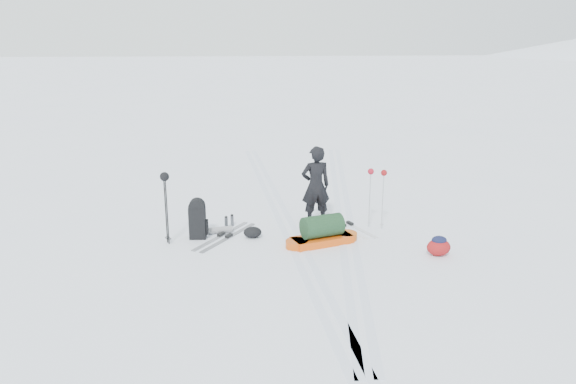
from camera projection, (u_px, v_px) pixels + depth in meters
name	position (u px, v px, depth m)	size (l,w,h in m)	color
ground	(293.00, 239.00, 11.42)	(200.00, 200.00, 0.00)	white
ski_tracks	(317.00, 224.00, 12.31)	(3.38, 17.97, 0.01)	silver
skier	(316.00, 186.00, 12.03)	(0.64, 0.42, 1.74)	black
pulk_sled	(322.00, 233.00, 11.09)	(1.60, 0.91, 0.59)	#D64A0C
expedition_rucksack	(200.00, 220.00, 11.38)	(0.88, 0.50, 0.84)	black
ski_poles_black	(165.00, 185.00, 10.85)	(0.18, 0.19, 1.46)	black
ski_poles_silver	(377.00, 179.00, 11.77)	(0.37, 0.28, 1.30)	#B9BCC1
touring_skis_grey	(225.00, 236.00, 11.51)	(1.28, 1.76, 0.07)	gray
touring_skis_white	(346.00, 225.00, 12.19)	(1.01, 1.86, 0.07)	silver
rope_coil	(302.00, 243.00, 11.12)	(0.62, 0.62, 0.06)	#53A5CA
small_daypack	(439.00, 246.00, 10.51)	(0.51, 0.42, 0.38)	maroon
thermos_pair	(229.00, 222.00, 12.04)	(0.21, 0.26, 0.28)	#525559
stuff_sack	(253.00, 232.00, 11.45)	(0.45, 0.40, 0.23)	black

